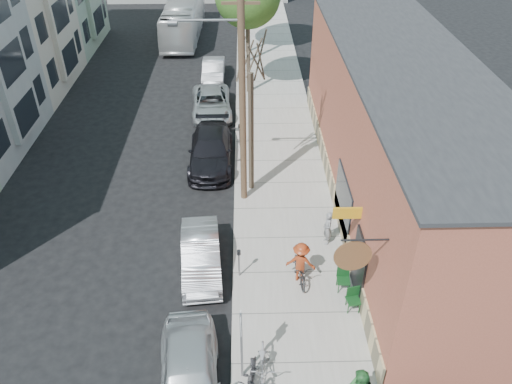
{
  "coord_description": "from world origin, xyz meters",
  "views": [
    {
      "loc": [
        2.55,
        -13.58,
        13.61
      ],
      "look_at": [
        2.96,
        3.36,
        1.5
      ],
      "focal_mm": 35.0,
      "sensor_mm": 36.0,
      "label": 1
    }
  ],
  "objects_px": {
    "parking_meter_far": "(240,131)",
    "cyclist": "(301,262)",
    "car_0": "(189,376)",
    "parking_meter_near": "(239,259)",
    "car_3": "(212,104)",
    "car_4": "(213,71)",
    "tree_bare": "(251,134)",
    "patio_chair_a": "(344,280)",
    "car_2": "(211,150)",
    "parked_bike_a": "(250,381)",
    "car_1": "(201,255)",
    "utility_pole_near": "(241,90)",
    "sign_post": "(241,340)",
    "patio_chair_b": "(353,300)",
    "parked_bike_b": "(263,366)",
    "patron_grey": "(328,228)",
    "bus": "(183,18)"
  },
  "relations": [
    {
      "from": "car_4",
      "to": "bus",
      "type": "distance_m",
      "value": 9.75
    },
    {
      "from": "car_0",
      "to": "car_2",
      "type": "distance_m",
      "value": 12.88
    },
    {
      "from": "patio_chair_b",
      "to": "cyclist",
      "type": "distance_m",
      "value": 2.3
    },
    {
      "from": "patron_grey",
      "to": "parked_bike_b",
      "type": "distance_m",
      "value": 6.74
    },
    {
      "from": "cyclist",
      "to": "car_0",
      "type": "xyz_separation_m",
      "value": [
        -3.7,
        -4.44,
        -0.23
      ]
    },
    {
      "from": "patio_chair_a",
      "to": "car_2",
      "type": "distance_m",
      "value": 10.39
    },
    {
      "from": "sign_post",
      "to": "parked_bike_a",
      "type": "relative_size",
      "value": 1.48
    },
    {
      "from": "utility_pole_near",
      "to": "car_0",
      "type": "xyz_separation_m",
      "value": [
        -1.59,
        -9.68,
        -4.64
      ]
    },
    {
      "from": "patio_chair_b",
      "to": "patio_chair_a",
      "type": "bearing_deg",
      "value": 90.53
    },
    {
      "from": "utility_pole_near",
      "to": "car_2",
      "type": "distance_m",
      "value": 5.87
    },
    {
      "from": "parking_meter_near",
      "to": "car_4",
      "type": "distance_m",
      "value": 18.92
    },
    {
      "from": "car_0",
      "to": "parked_bike_a",
      "type": "bearing_deg",
      "value": -11.55
    },
    {
      "from": "patio_chair_a",
      "to": "patio_chair_b",
      "type": "relative_size",
      "value": 1.0
    },
    {
      "from": "sign_post",
      "to": "car_3",
      "type": "relative_size",
      "value": 0.57
    },
    {
      "from": "patron_grey",
      "to": "car_1",
      "type": "relative_size",
      "value": 0.36
    },
    {
      "from": "sign_post",
      "to": "car_2",
      "type": "bearing_deg",
      "value": 97.08
    },
    {
      "from": "parked_bike_a",
      "to": "car_1",
      "type": "distance_m",
      "value": 5.74
    },
    {
      "from": "parking_meter_far",
      "to": "cyclist",
      "type": "xyz_separation_m",
      "value": [
        2.25,
        -9.94,
        0.01
      ]
    },
    {
      "from": "car_0",
      "to": "car_1",
      "type": "distance_m",
      "value": 5.25
    },
    {
      "from": "car_3",
      "to": "tree_bare",
      "type": "bearing_deg",
      "value": -78.64
    },
    {
      "from": "parked_bike_a",
      "to": "car_0",
      "type": "distance_m",
      "value": 1.8
    },
    {
      "from": "cyclist",
      "to": "bus",
      "type": "height_order",
      "value": "bus"
    },
    {
      "from": "car_3",
      "to": "car_4",
      "type": "height_order",
      "value": "car_3"
    },
    {
      "from": "cyclist",
      "to": "parked_bike_b",
      "type": "height_order",
      "value": "cyclist"
    },
    {
      "from": "tree_bare",
      "to": "car_3",
      "type": "relative_size",
      "value": 1.16
    },
    {
      "from": "sign_post",
      "to": "tree_bare",
      "type": "relative_size",
      "value": 0.49
    },
    {
      "from": "patio_chair_b",
      "to": "tree_bare",
      "type": "bearing_deg",
      "value": 104.01
    },
    {
      "from": "car_0",
      "to": "car_1",
      "type": "xyz_separation_m",
      "value": [
        0.0,
        5.25,
        -0.09
      ]
    },
    {
      "from": "parked_bike_b",
      "to": "car_3",
      "type": "xyz_separation_m",
      "value": [
        -2.41,
        18.1,
        0.01
      ]
    },
    {
      "from": "sign_post",
      "to": "car_4",
      "type": "xyz_separation_m",
      "value": [
        -1.9,
        23.11,
        -1.16
      ]
    },
    {
      "from": "patio_chair_b",
      "to": "parked_bike_a",
      "type": "xyz_separation_m",
      "value": [
        -3.6,
        -3.14,
        0.13
      ]
    },
    {
      "from": "sign_post",
      "to": "patio_chair_a",
      "type": "xyz_separation_m",
      "value": [
        3.66,
        3.49,
        -1.24
      ]
    },
    {
      "from": "bus",
      "to": "patio_chair_b",
      "type": "bearing_deg",
      "value": -72.91
    },
    {
      "from": "patio_chair_a",
      "to": "car_2",
      "type": "relative_size",
      "value": 0.17
    },
    {
      "from": "utility_pole_near",
      "to": "cyclist",
      "type": "relative_size",
      "value": 5.94
    },
    {
      "from": "tree_bare",
      "to": "car_4",
      "type": "xyz_separation_m",
      "value": [
        -2.35,
        13.06,
        -2.31
      ]
    },
    {
      "from": "patron_grey",
      "to": "car_3",
      "type": "distance_m",
      "value": 13.06
    },
    {
      "from": "utility_pole_near",
      "to": "car_2",
      "type": "xyz_separation_m",
      "value": [
        -1.59,
        3.2,
        -4.65
      ]
    },
    {
      "from": "car_0",
      "to": "parking_meter_near",
      "type": "bearing_deg",
      "value": 67.56
    },
    {
      "from": "patron_grey",
      "to": "car_3",
      "type": "xyz_separation_m",
      "value": [
        -5.2,
        11.97,
        -0.22
      ]
    },
    {
      "from": "parking_meter_far",
      "to": "patio_chair_a",
      "type": "bearing_deg",
      "value": -70.28
    },
    {
      "from": "tree_bare",
      "to": "parked_bike_a",
      "type": "distance_m",
      "value": 10.89
    },
    {
      "from": "patio_chair_a",
      "to": "car_2",
      "type": "xyz_separation_m",
      "value": [
        -5.21,
        8.99,
        0.17
      ]
    },
    {
      "from": "parked_bike_a",
      "to": "car_4",
      "type": "bearing_deg",
      "value": 106.03
    },
    {
      "from": "car_2",
      "to": "bus",
      "type": "bearing_deg",
      "value": 98.82
    },
    {
      "from": "car_0",
      "to": "utility_pole_near",
      "type": "bearing_deg",
      "value": 75.45
    },
    {
      "from": "parked_bike_a",
      "to": "car_3",
      "type": "bearing_deg",
      "value": 107.07
    },
    {
      "from": "patron_grey",
      "to": "parked_bike_a",
      "type": "xyz_separation_m",
      "value": [
        -3.18,
        -6.66,
        -0.17
      ]
    },
    {
      "from": "tree_bare",
      "to": "cyclist",
      "type": "relative_size",
      "value": 3.36
    },
    {
      "from": "parked_bike_b",
      "to": "bus",
      "type": "height_order",
      "value": "bus"
    }
  ]
}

